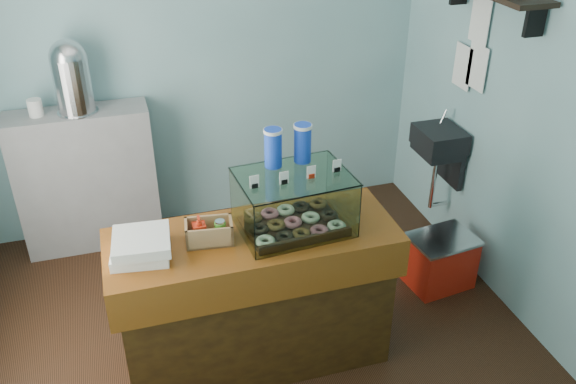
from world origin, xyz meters
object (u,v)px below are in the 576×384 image
object	(u,v)px
counter	(255,298)
coffee_urn	(71,75)
display_case	(292,198)
red_cooler	(440,261)

from	to	relation	value
counter	coffee_urn	distance (m)	2.01
display_case	coffee_urn	xyz separation A→B (m)	(-1.11, 1.52, 0.30)
counter	coffee_urn	bearing A→B (deg)	119.30
counter	red_cooler	xyz separation A→B (m)	(1.41, 0.32, -0.26)
display_case	coffee_urn	distance (m)	1.91
counter	display_case	world-z (taller)	display_case
display_case	coffee_urn	world-z (taller)	coffee_urn
display_case	coffee_urn	bearing A→B (deg)	121.97
display_case	red_cooler	world-z (taller)	display_case
counter	display_case	size ratio (longest dim) A/B	2.55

